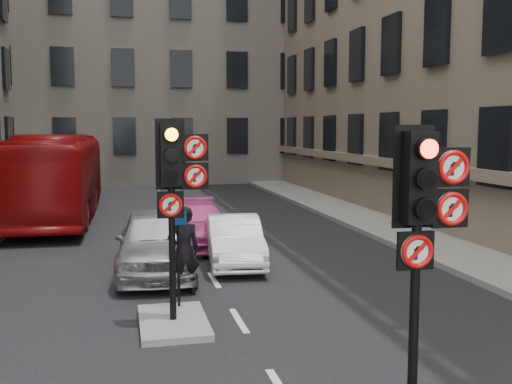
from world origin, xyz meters
name	(u,v)px	position (x,y,z in m)	size (l,w,h in m)	color
pavement_right	(415,235)	(7.20, 12.00, 0.08)	(3.00, 50.00, 0.16)	gray
centre_island	(173,322)	(-1.20, 5.00, 0.06)	(1.20, 2.00, 0.12)	gray
building_far	(148,34)	(0.00, 38.00, 10.00)	(30.00, 14.00, 20.00)	#665E56
signal_near	(424,208)	(1.49, 0.99, 2.58)	(0.91, 0.40, 3.58)	black
signal_far	(176,176)	(-1.11, 4.99, 2.70)	(0.91, 0.40, 3.58)	black
car_silver	(156,242)	(-1.28, 8.97, 0.78)	(1.85, 4.59, 1.56)	#A4A7AB
car_white	(234,240)	(0.76, 9.52, 0.62)	(1.32, 3.77, 1.24)	white
car_pink	(198,224)	(0.17, 12.29, 0.63)	(1.77, 4.36, 1.26)	#CE3C87
bus_red	(56,177)	(-4.50, 18.63, 1.63)	(2.74, 11.70, 3.26)	maroon
motorcycle	(235,233)	(1.05, 10.97, 0.54)	(0.51, 1.81, 1.09)	black
motorcyclist	(184,251)	(-0.81, 6.90, 0.95)	(0.69, 0.46, 1.91)	black
info_sign	(178,245)	(-1.02, 5.73, 1.31)	(0.31, 0.14, 1.84)	black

